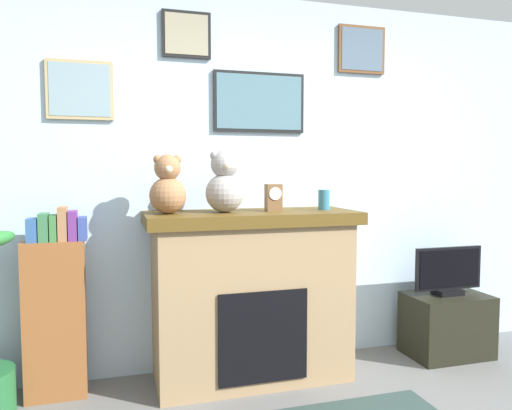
{
  "coord_description": "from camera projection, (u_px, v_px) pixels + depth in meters",
  "views": [
    {
      "loc": [
        -1.15,
        -1.41,
        1.41
      ],
      "look_at": [
        -0.24,
        1.68,
        1.17
      ],
      "focal_mm": 34.4,
      "sensor_mm": 36.0,
      "label": 1
    }
  ],
  "objects": [
    {
      "name": "mantel_clock",
      "position": [
        273.0,
        198.0,
        3.23
      ],
      "size": [
        0.1,
        0.08,
        0.18
      ],
      "color": "brown",
      "rests_on": "fireplace"
    },
    {
      "name": "teddy_bear_tan",
      "position": [
        168.0,
        187.0,
        3.03
      ],
      "size": [
        0.23,
        0.23,
        0.37
      ],
      "color": "#966844",
      "rests_on": "fireplace"
    },
    {
      "name": "television",
      "position": [
        448.0,
        272.0,
        3.65
      ],
      "size": [
        0.55,
        0.14,
        0.36
      ],
      "color": "black",
      "rests_on": "tv_stand"
    },
    {
      "name": "back_wall",
      "position": [
        274.0,
        182.0,
        3.59
      ],
      "size": [
        5.2,
        0.15,
        2.6
      ],
      "color": "silver",
      "rests_on": "ground_plane"
    },
    {
      "name": "teddy_bear_brown",
      "position": [
        225.0,
        185.0,
        3.13
      ],
      "size": [
        0.25,
        0.25,
        0.4
      ],
      "color": "gray",
      "rests_on": "fireplace"
    },
    {
      "name": "candle_jar",
      "position": [
        324.0,
        200.0,
        3.34
      ],
      "size": [
        0.08,
        0.08,
        0.14
      ],
      "primitive_type": "cylinder",
      "color": "teal",
      "rests_on": "fireplace"
    },
    {
      "name": "tv_stand",
      "position": [
        447.0,
        325.0,
        3.68
      ],
      "size": [
        0.59,
        0.4,
        0.46
      ],
      "primitive_type": "cube",
      "color": "black",
      "rests_on": "ground_plane"
    },
    {
      "name": "fireplace",
      "position": [
        252.0,
        295.0,
        3.26
      ],
      "size": [
        1.39,
        0.59,
        1.12
      ],
      "color": "#987A56",
      "rests_on": "ground_plane"
    },
    {
      "name": "bookshelf",
      "position": [
        55.0,
        310.0,
        2.98
      ],
      "size": [
        0.37,
        0.16,
        1.17
      ],
      "color": "brown",
      "rests_on": "ground_plane"
    }
  ]
}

